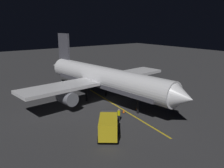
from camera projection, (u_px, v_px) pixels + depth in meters
ground_plane at (105, 102)px, 41.60m from camera, size 180.00×180.00×0.20m
apron_guide_stripe at (120, 108)px, 38.50m from camera, size 3.82×24.00×0.01m
airliner at (103, 78)px, 41.02m from camera, size 28.77×33.98×11.12m
baggage_truck at (108, 126)px, 28.71m from camera, size 5.29×6.03×2.41m
catering_truck at (137, 81)px, 50.44m from camera, size 5.89×2.42×2.49m
ground_crew_worker at (119, 115)px, 33.02m from camera, size 0.40×0.40×1.74m
traffic_cone_near_left at (124, 111)px, 36.28m from camera, size 0.50×0.50×0.55m
traffic_cone_near_right at (137, 108)px, 37.47m from camera, size 0.50×0.50×0.55m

